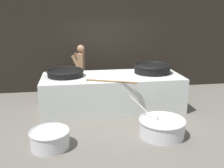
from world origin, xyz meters
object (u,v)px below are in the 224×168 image
prep_bowl_vegetables (162,127)px  cook (81,69)px  giant_wok_near (65,73)px  prep_bowl_meat (50,138)px  giant_wok_far (152,68)px

prep_bowl_vegetables → cook: bearing=118.5°
giant_wok_near → prep_bowl_meat: 2.25m
giant_wok_near → giant_wok_far: 2.38m
cook → giant_wok_far: bearing=164.2°
prep_bowl_meat → cook: bearing=76.1°
giant_wok_near → cook: cook is taller
cook → prep_bowl_vegetables: 3.38m
cook → prep_bowl_vegetables: (1.58, -2.91, -0.67)m
cook → prep_bowl_vegetables: bearing=128.8°
cook → prep_bowl_meat: cook is taller
giant_wok_near → prep_bowl_vegetables: bearing=-43.6°
prep_bowl_vegetables → prep_bowl_meat: prep_bowl_vegetables is taller
giant_wok_far → cook: cook is taller
giant_wok_near → prep_bowl_vegetables: (2.03, -1.93, -0.81)m
prep_bowl_vegetables → giant_wok_near: bearing=136.4°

